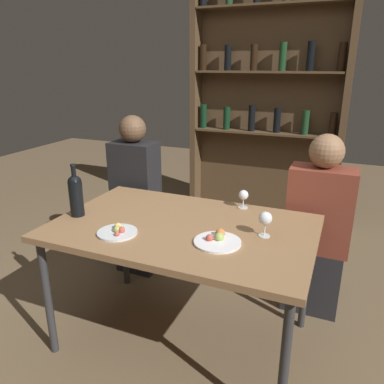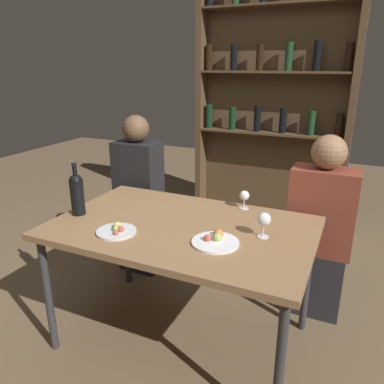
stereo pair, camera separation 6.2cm
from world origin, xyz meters
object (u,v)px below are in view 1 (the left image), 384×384
object	(u,v)px
wine_bottle	(76,194)
wine_glass_0	(243,196)
wine_glass_1	(265,219)
food_plate_0	(217,240)
food_plate_1	(118,231)
seated_person_left	(136,200)
seated_person_right	(317,232)

from	to	relation	value
wine_bottle	wine_glass_0	world-z (taller)	wine_bottle
wine_glass_0	wine_glass_1	bearing A→B (deg)	-58.96
food_plate_0	food_plate_1	size ratio (longest dim) A/B	1.13
food_plate_1	food_plate_0	bearing A→B (deg)	11.53
food_plate_1	seated_person_left	size ratio (longest dim) A/B	0.17
wine_glass_0	seated_person_left	size ratio (longest dim) A/B	0.09
food_plate_1	seated_person_right	xyz separation A→B (m)	(0.94, 0.85, -0.20)
food_plate_0	food_plate_1	world-z (taller)	food_plate_0
wine_bottle	seated_person_right	xyz separation A→B (m)	(1.30, 0.73, -0.32)
seated_person_left	seated_person_right	world-z (taller)	seated_person_left
food_plate_1	seated_person_right	world-z (taller)	seated_person_right
wine_glass_0	seated_person_right	size ratio (longest dim) A/B	0.10
wine_bottle	wine_glass_1	xyz separation A→B (m)	(1.07, 0.15, -0.04)
wine_glass_1	food_plate_0	xyz separation A→B (m)	(-0.20, -0.16, -0.08)
seated_person_left	seated_person_right	size ratio (longest dim) A/B	1.04
wine_bottle	seated_person_left	size ratio (longest dim) A/B	0.25
food_plate_1	seated_person_left	bearing A→B (deg)	115.47
wine_glass_0	seated_person_right	distance (m)	0.56
seated_person_right	wine_glass_0	bearing A→B (deg)	-151.43
wine_glass_1	food_plate_1	size ratio (longest dim) A/B	0.64
wine_glass_1	wine_bottle	bearing A→B (deg)	-172.19
wine_bottle	food_plate_0	size ratio (longest dim) A/B	1.31
wine_bottle	wine_glass_1	size ratio (longest dim) A/B	2.30
food_plate_1	wine_glass_1	bearing A→B (deg)	20.46
wine_bottle	seated_person_left	xyz separation A→B (m)	(-0.05, 0.73, -0.30)
seated_person_left	wine_glass_0	bearing A→B (deg)	-14.64
food_plate_0	food_plate_1	bearing A→B (deg)	-168.47
wine_bottle	food_plate_1	bearing A→B (deg)	-18.76
wine_glass_0	wine_glass_1	size ratio (longest dim) A/B	0.85
seated_person_left	seated_person_right	xyz separation A→B (m)	(1.35, 0.00, -0.03)
wine_glass_1	seated_person_left	world-z (taller)	seated_person_left
wine_glass_0	food_plate_0	xyz separation A→B (m)	(0.01, -0.51, -0.07)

